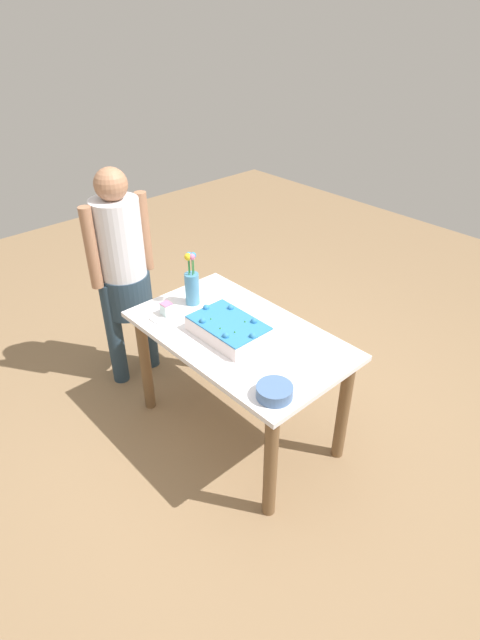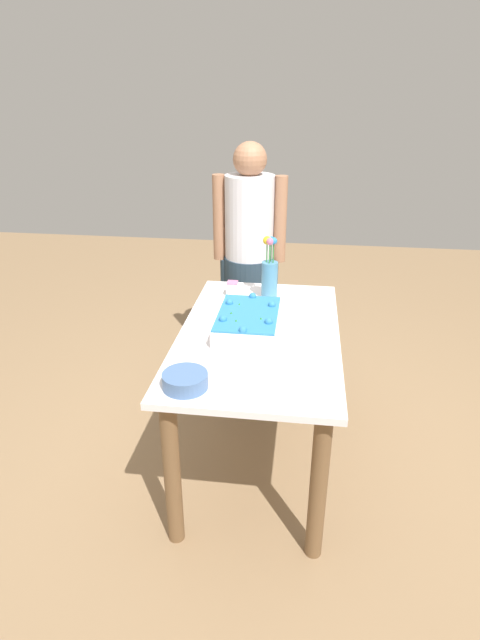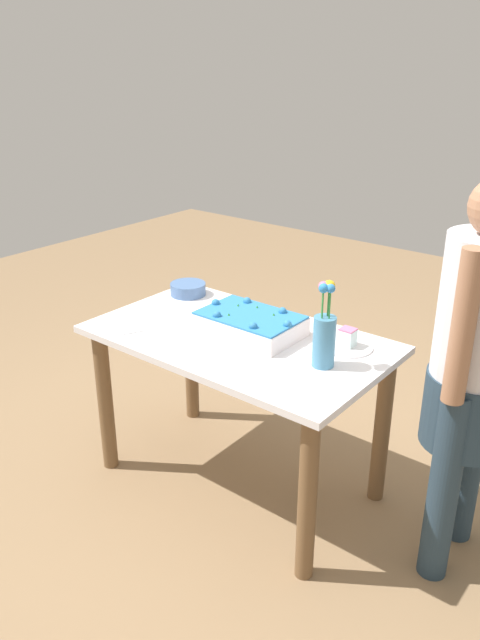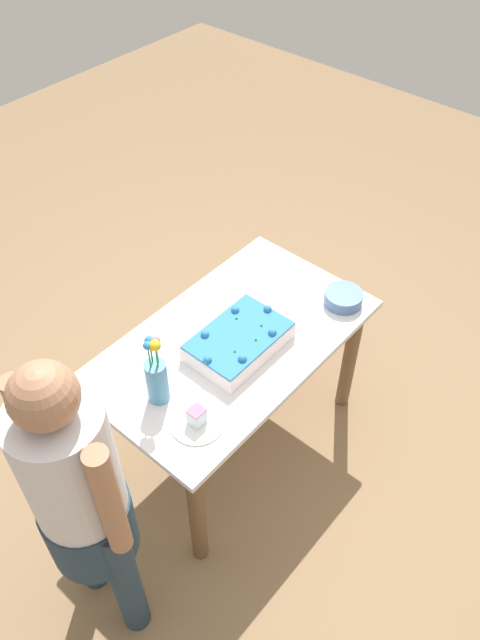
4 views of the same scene
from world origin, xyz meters
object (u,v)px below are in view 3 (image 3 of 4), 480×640
object	(u,v)px
serving_plate_with_slice	(347,343)
person_standing	(475,360)
sheet_cake	(250,323)
cake_knife	(144,330)
fruit_bowl	(188,289)
flower_vase	(324,334)

from	to	relation	value
serving_plate_with_slice	person_standing	world-z (taller)	person_standing
sheet_cake	person_standing	xyz separation A→B (m)	(-0.91, -0.10, 0.07)
cake_knife	fruit_bowl	bearing A→B (deg)	44.39
cake_knife	flower_vase	bearing A→B (deg)	-50.28
sheet_cake	flower_vase	distance (m)	0.42
sheet_cake	cake_knife	distance (m)	0.46
serving_plate_with_slice	flower_vase	xyz separation A→B (m)	(-0.01, 0.20, 0.11)
flower_vase	sheet_cake	bearing A→B (deg)	-9.33
flower_vase	serving_plate_with_slice	bearing A→B (deg)	-87.75
cake_knife	sheet_cake	bearing A→B (deg)	-29.21
sheet_cake	serving_plate_with_slice	distance (m)	0.42
sheet_cake	person_standing	size ratio (longest dim) A/B	0.29
sheet_cake	serving_plate_with_slice	xyz separation A→B (m)	(-0.39, -0.13, -0.02)
serving_plate_with_slice	flower_vase	world-z (taller)	flower_vase
person_standing	cake_knife	bearing A→B (deg)	15.88
flower_vase	person_standing	bearing A→B (deg)	-161.76
serving_plate_with_slice	person_standing	xyz separation A→B (m)	(-0.52, 0.03, 0.09)
serving_plate_with_slice	flower_vase	bearing A→B (deg)	92.25
sheet_cake	person_standing	bearing A→B (deg)	-173.66
sheet_cake	flower_vase	size ratio (longest dim) A/B	1.25
cake_knife	serving_plate_with_slice	bearing A→B (deg)	-37.29
flower_vase	person_standing	size ratio (longest dim) A/B	0.23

